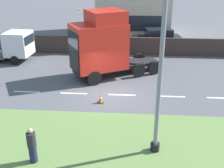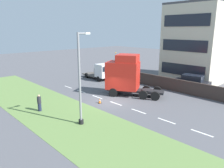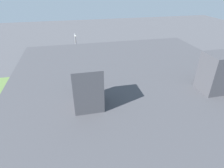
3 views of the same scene
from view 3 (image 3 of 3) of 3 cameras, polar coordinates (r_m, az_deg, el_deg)
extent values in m
plane|color=#515156|center=(26.42, -3.75, -4.00)|extent=(120.00, 120.00, 0.00)
cube|color=#607F42|center=(31.57, -5.51, 1.82)|extent=(7.00, 44.00, 0.01)
cube|color=white|center=(27.19, -25.83, -6.18)|extent=(0.16, 1.80, 0.00)
cube|color=white|center=(26.53, -19.13, -5.60)|extent=(0.16, 1.80, 0.00)
cube|color=white|center=(26.24, -12.21, -4.92)|extent=(0.16, 1.80, 0.00)
cube|color=white|center=(26.34, -5.26, -4.17)|extent=(0.16, 1.80, 0.00)
cube|color=white|center=(26.83, 1.53, -3.37)|extent=(0.16, 1.80, 0.00)
cube|color=white|center=(27.67, 7.98, -2.57)|extent=(0.16, 1.80, 0.00)
cube|color=white|center=(28.85, 13.97, -1.79)|extent=(0.16, 1.80, 0.00)
cube|color=#382D28|center=(18.99, 0.73, -16.46)|extent=(0.25, 24.00, 1.65)
cube|color=#1E232D|center=(15.43, -0.96, -22.70)|extent=(0.08, 6.71, 1.58)
cube|color=#1E232D|center=(12.94, -1.08, -13.39)|extent=(0.08, 6.71, 1.58)
cube|color=#1E232D|center=(10.95, -1.25, -0.21)|extent=(0.08, 6.71, 1.58)
cube|color=#47474C|center=(5.95, 7.25, -0.86)|extent=(9.02, 7.89, 0.30)
cube|color=#47474C|center=(5.92, 29.07, 2.94)|extent=(0.70, 0.70, 1.10)
cube|color=#47474C|center=(4.53, -7.52, -0.89)|extent=(0.70, 0.70, 1.10)
cube|color=black|center=(23.01, -2.82, -7.57)|extent=(4.54, 6.63, 0.24)
cube|color=red|center=(22.84, 0.06, -2.50)|extent=(4.01, 4.49, 3.28)
cube|color=black|center=(24.35, 3.40, -2.38)|extent=(1.87, 1.09, 1.83)
cube|color=black|center=(23.63, 3.51, 0.61)|extent=(1.98, 1.15, 1.05)
cube|color=red|center=(21.49, -1.06, 1.73)|extent=(3.25, 3.29, 0.90)
sphere|color=orange|center=(21.86, 3.47, 3.68)|extent=(0.14, 0.14, 0.14)
cylinder|color=black|center=(22.17, -5.94, -8.75)|extent=(1.86, 1.86, 0.12)
cylinder|color=black|center=(25.07, -0.24, -4.51)|extent=(0.79, 1.06, 1.04)
cylinder|color=black|center=(23.71, 3.46, -6.78)|extent=(0.79, 1.06, 1.04)
cylinder|color=black|center=(23.27, -6.91, -7.74)|extent=(0.79, 1.06, 1.04)
cylinder|color=black|center=(21.81, -3.34, -10.46)|extent=(0.79, 1.06, 1.04)
cylinder|color=black|center=(22.70, -9.74, -9.06)|extent=(0.79, 1.06, 1.04)
cylinder|color=black|center=(21.20, -6.28, -11.98)|extent=(0.79, 1.06, 1.04)
cube|color=silver|center=(23.31, 20.10, -6.25)|extent=(2.30, 2.12, 2.02)
cube|color=black|center=(22.64, 18.00, -5.72)|extent=(1.92, 0.16, 0.73)
cube|color=#4C4742|center=(25.32, 25.40, -7.46)|extent=(2.41, 3.82, 0.18)
cube|color=#4C4742|center=(23.97, 22.19, -6.52)|extent=(2.18, 0.24, 1.42)
cylinder|color=black|center=(23.31, 20.72, -10.04)|extent=(0.29, 0.81, 0.80)
cylinder|color=black|center=(24.69, 18.59, -7.20)|extent=(0.29, 0.81, 0.80)
cylinder|color=black|center=(25.04, 27.64, -8.74)|extent=(0.29, 0.81, 0.80)
cylinder|color=black|center=(26.33, 25.26, -6.19)|extent=(0.29, 0.81, 0.80)
cube|color=black|center=(17.56, -10.75, -22.18)|extent=(2.61, 4.81, 1.10)
cube|color=black|center=(16.85, -11.45, -20.30)|extent=(1.99, 2.74, 0.73)
cylinder|color=black|center=(18.67, -6.53, -20.04)|extent=(0.30, 0.66, 0.64)
cylinder|color=black|center=(17.58, -4.74, -24.15)|extent=(0.30, 0.66, 0.64)
cylinder|color=black|center=(18.47, -16.08, -22.07)|extent=(0.30, 0.66, 0.64)
cylinder|color=black|center=(31.21, -9.98, 1.54)|extent=(0.42, 0.42, 0.40)
cylinder|color=gray|center=(29.74, -10.56, 7.73)|extent=(0.19, 0.19, 7.62)
cylinder|color=gray|center=(28.20, -11.20, 14.44)|extent=(0.90, 0.13, 0.13)
cube|color=silver|center=(27.76, -11.16, 14.22)|extent=(0.44, 0.20, 0.16)
cylinder|color=#1E233D|center=(32.72, -0.87, 3.76)|extent=(0.34, 0.34, 0.81)
cylinder|color=#26262D|center=(32.41, -0.88, 4.92)|extent=(0.39, 0.39, 0.65)
sphere|color=tan|center=(32.24, -0.88, 5.63)|extent=(0.22, 0.22, 0.22)
cube|color=black|center=(27.51, -2.99, -2.48)|extent=(0.36, 0.36, 0.03)
cone|color=orange|center=(27.36, -3.01, -1.96)|extent=(0.28, 0.28, 0.55)
cylinder|color=white|center=(27.34, -3.01, -1.91)|extent=(0.17, 0.17, 0.07)
camera|label=1|loc=(39.18, -10.28, 19.13)|focal=45.00mm
camera|label=2|loc=(40.61, -33.35, 15.23)|focal=35.00mm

